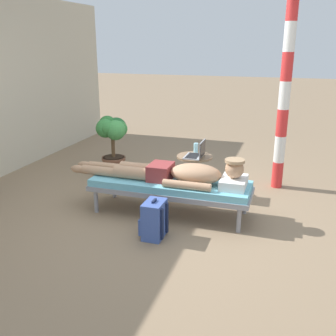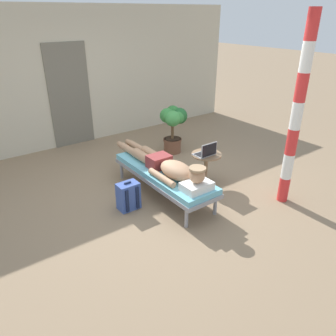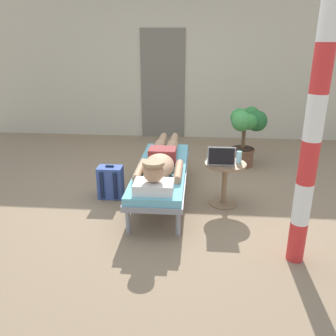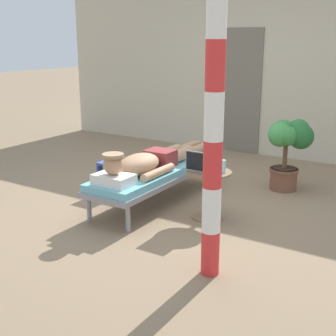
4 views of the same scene
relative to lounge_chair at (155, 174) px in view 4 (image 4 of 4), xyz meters
The scene contains 11 objects.
ground_plane 0.37m from the lounge_chair, 77.34° to the left, with size 40.00×40.00×0.00m, color #8C7256.
house_wall_back 3.14m from the lounge_chair, 90.00° to the left, with size 7.60×0.20×2.70m, color beige.
house_door_panel 2.96m from the lounge_chair, 95.29° to the left, with size 0.84×0.03×2.04m, color #6D6759.
lounge_chair is the anchor object (origin of this frame).
person_reclining 0.19m from the lounge_chair, 90.00° to the right, with size 0.53×2.17×0.33m.
side_table 0.77m from the lounge_chair, ahead, with size 0.48×0.48×0.52m.
laptop 0.75m from the lounge_chair, 12.61° to the right, with size 0.31×0.24×0.23m.
drink_glass 0.94m from the lounge_chair, ahead, with size 0.06×0.06×0.14m, color #99D8E5.
backpack 0.65m from the lounge_chair, behind, with size 0.30×0.26×0.42m.
potted_plant 1.74m from the lounge_chair, 48.26° to the left, with size 0.55×0.50×0.90m.
porch_post 2.02m from the lounge_chair, 41.50° to the right, with size 0.15×0.15×2.60m.
Camera 4 is at (2.83, -4.37, 1.86)m, focal length 49.04 mm.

